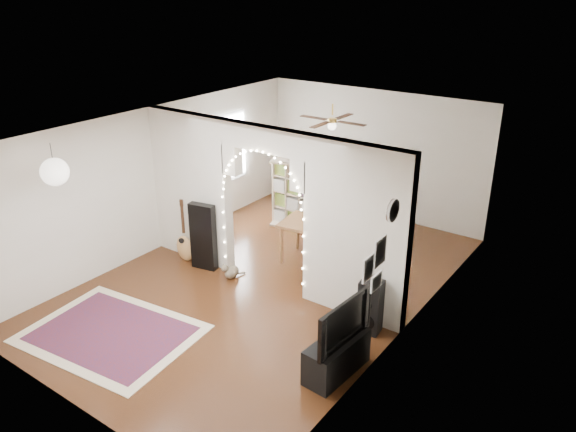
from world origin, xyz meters
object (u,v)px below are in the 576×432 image
Objects in this scene: acoustic_guitar at (184,238)px; media_console at (337,356)px; dining_chair_left at (369,216)px; dining_table at (315,227)px; bookcase at (304,195)px; dining_chair_right at (364,233)px; floor_speaker at (370,307)px.

acoustic_guitar reaches higher than media_console.
dining_chair_left is at bearing 32.91° from acoustic_guitar.
dining_table reaches higher than dining_chair_left.
bookcase reaches higher than dining_chair_right.
media_console is at bearing -40.59° from acoustic_guitar.
dining_table is at bearing 10.04° from acoustic_guitar.
dining_chair_right is at bearing 112.22° from floor_speaker.
media_console is at bearing -52.79° from dining_chair_left.
dining_chair_left is (-1.82, 4.34, 0.03)m from media_console.
bookcase is at bearing -171.01° from dining_chair_right.
dining_chair_right is at bearing 21.14° from acoustic_guitar.
floor_speaker is 1.34× the size of dining_chair_right.
dining_chair_right is at bearing -23.21° from bookcase.
floor_speaker is 1.10m from media_console.
dining_chair_left is at bearing 110.20° from floor_speaker.
dining_chair_right reaches higher than dining_chair_left.
acoustic_guitar is 1.65× the size of dining_chair_left.
media_console is 3.85m from dining_chair_right.
floor_speaker is at bearing -44.33° from dining_table.
dining_chair_right is (0.42, 1.08, -0.40)m from dining_table.
floor_speaker is 0.59× the size of bookcase.
floor_speaker is at bearing -25.01° from acoustic_guitar.
media_console is (3.88, -1.13, -0.19)m from acoustic_guitar.
acoustic_guitar is at bearing 171.57° from floor_speaker.
floor_speaker is at bearing -60.75° from bookcase.
bookcase reaches higher than floor_speaker.
media_console is 4.73m from bookcase.
acoustic_guitar reaches higher than dining_table.
dining_table is (-1.84, 1.38, 0.27)m from floor_speaker.
dining_chair_left is (0.11, 1.87, -0.40)m from dining_table.
acoustic_guitar is 0.72× the size of bookcase.
bookcase reaches higher than media_console.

